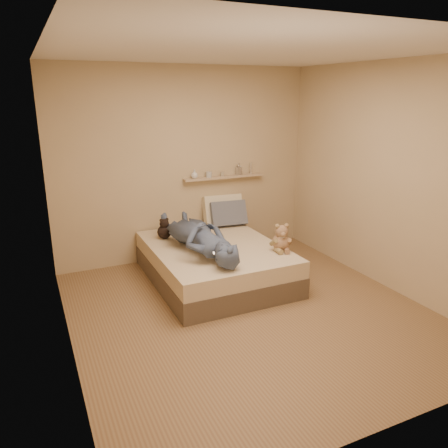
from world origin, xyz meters
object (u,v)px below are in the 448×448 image
pillow_grey (228,214)px  wall_shelf (224,177)px  person (199,236)px  bed (215,263)px  game_console (220,251)px  dark_plush (164,230)px  pillow_cream (223,210)px  teddy_bear (281,240)px

pillow_grey → wall_shelf: (0.04, 0.22, 0.48)m
pillow_grey → person: 1.09m
pillow_grey → wall_shelf: bearing=80.5°
bed → game_console: 0.71m
bed → dark_plush: size_ratio=6.95×
pillow_cream → wall_shelf: 0.46m
dark_plush → bed: bearing=-46.8°
teddy_bear → pillow_grey: 1.20m
pillow_cream → wall_shelf: wall_shelf is taller
dark_plush → teddy_bear: bearing=-42.3°
wall_shelf → person: bearing=-128.0°
dark_plush → pillow_cream: pillow_cream is taller
game_console → dark_plush: 1.12m
dark_plush → wall_shelf: size_ratio=0.23×
person → game_console: bearing=92.1°
bed → wall_shelf: size_ratio=1.58×
bed → teddy_bear: (0.64, -0.51, 0.37)m
teddy_bear → person: 0.97m
dark_plush → wall_shelf: bearing=21.4°
wall_shelf → pillow_cream: bearing=-125.8°
dark_plush → pillow_grey: 1.01m
dark_plush → person: person is taller
game_console → pillow_grey: size_ratio=0.34×
bed → person: person is taller
teddy_bear → pillow_cream: bearing=96.2°
game_console → dark_plush: (-0.29, 1.08, -0.03)m
pillow_cream → pillow_grey: 0.14m
bed → pillow_grey: 0.95m
game_console → teddy_bear: teddy_bear is taller
person → teddy_bear: bearing=151.1°
game_console → pillow_cream: size_ratio=0.31×
dark_plush → game_console: bearing=-75.1°
game_console → pillow_grey: pillow_grey is taller
person → wall_shelf: size_ratio=1.30×
bed → wall_shelf: 1.38m
bed → teddy_bear: size_ratio=5.60×
teddy_bear → game_console: bearing=-175.0°
wall_shelf → bed: bearing=-121.2°
game_console → pillow_cream: (0.68, 1.41, 0.05)m
game_console → teddy_bear: 0.83m
teddy_bear → pillow_grey: pillow_grey is taller
wall_shelf → game_console: bearing=-116.4°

